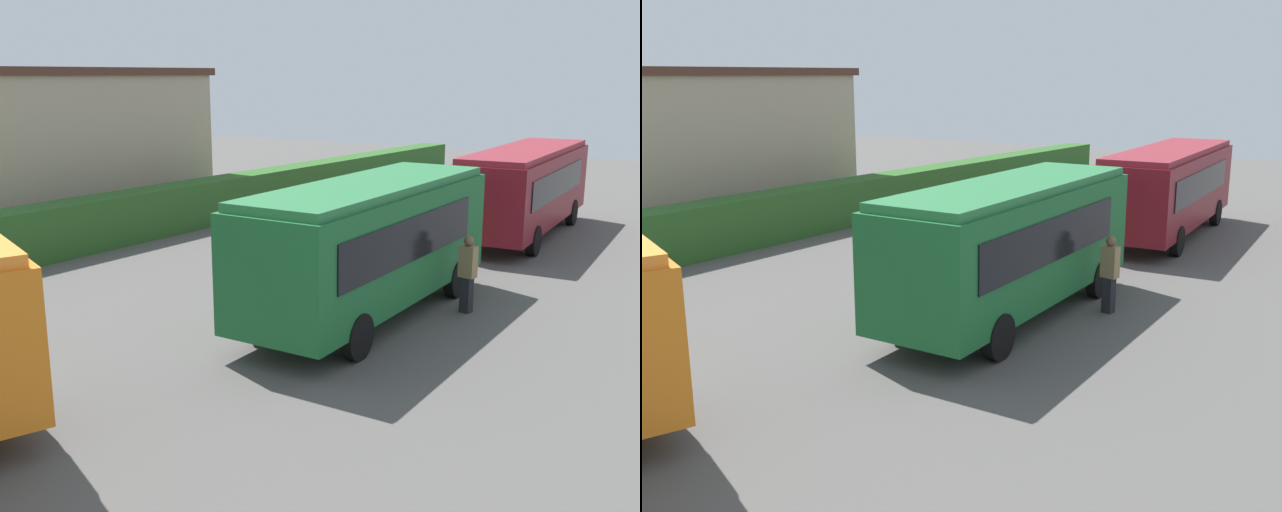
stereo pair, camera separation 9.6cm
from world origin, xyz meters
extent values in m
plane|color=#514F4C|center=(0.00, 0.00, 0.00)|extent=(77.77, 77.77, 0.00)
cube|color=black|center=(-8.63, 0.21, 2.10)|extent=(0.72, 1.92, 1.05)
cube|color=silver|center=(-8.63, 0.21, 2.87)|extent=(0.49, 1.29, 0.28)
sphere|color=silver|center=(-8.39, 0.84, 0.90)|extent=(0.22, 0.22, 0.22)
sphere|color=silver|center=(-8.84, -0.44, 0.90)|extent=(0.22, 0.22, 0.22)
cube|color=#19602D|center=(-0.33, -1.10, 1.82)|extent=(8.68, 3.05, 2.55)
cube|color=#27723C|center=(-0.33, -1.10, 3.20)|extent=(8.41, 2.83, 0.20)
cube|color=black|center=(-0.71, 0.16, 2.13)|extent=(6.65, 0.45, 1.02)
cube|color=black|center=(-0.55, -2.40, 2.13)|extent=(6.65, 0.45, 1.02)
cube|color=black|center=(3.95, -0.84, 2.13)|extent=(0.17, 2.07, 1.07)
cube|color=silver|center=(3.95, -0.84, 2.92)|extent=(0.12, 1.39, 0.28)
cylinder|color=black|center=(2.24, 0.23, 0.50)|extent=(1.02, 0.34, 1.00)
cylinder|color=black|center=(2.38, -2.10, 0.50)|extent=(1.02, 0.34, 1.00)
cylinder|color=black|center=(-3.04, -0.10, 0.50)|extent=(1.02, 0.34, 1.00)
cylinder|color=black|center=(-2.90, -2.42, 0.50)|extent=(1.02, 0.34, 1.00)
sphere|color=silver|center=(3.92, -0.14, 0.90)|extent=(0.22, 0.22, 0.22)
sphere|color=silver|center=(4.00, -1.53, 0.90)|extent=(0.22, 0.22, 0.22)
cube|color=maroon|center=(10.91, -0.72, 1.77)|extent=(9.73, 3.45, 2.44)
cube|color=maroon|center=(10.91, -0.72, 3.09)|extent=(9.42, 3.23, 0.20)
cube|color=black|center=(10.48, 0.50, 2.06)|extent=(7.39, 0.82, 0.97)
cube|color=black|center=(10.74, -1.99, 2.06)|extent=(7.39, 0.82, 0.97)
cube|color=black|center=(15.66, -0.22, 2.06)|extent=(0.25, 2.02, 1.02)
cube|color=silver|center=(15.66, -0.22, 2.81)|extent=(0.18, 1.36, 0.28)
cylinder|color=black|center=(13.73, 0.72, 0.50)|extent=(1.02, 0.38, 1.00)
cylinder|color=black|center=(13.96, -1.54, 0.50)|extent=(1.02, 0.38, 1.00)
cylinder|color=black|center=(7.86, 0.10, 0.50)|extent=(1.02, 0.38, 1.00)
cylinder|color=black|center=(8.09, -2.15, 0.50)|extent=(1.02, 0.38, 1.00)
sphere|color=silver|center=(15.60, 0.46, 0.90)|extent=(0.22, 0.22, 0.22)
sphere|color=silver|center=(15.75, -0.89, 0.90)|extent=(0.22, 0.22, 0.22)
cube|color=black|center=(1.34, -2.91, 0.45)|extent=(0.27, 0.29, 0.90)
cube|color=olive|center=(1.34, -2.91, 1.30)|extent=(0.31, 0.43, 0.79)
sphere|color=brown|center=(1.34, -2.91, 1.81)|extent=(0.25, 0.25, 0.25)
cube|color=#2D5D24|center=(0.00, 10.31, 0.86)|extent=(50.89, 1.36, 1.72)
cube|color=tan|center=(2.74, 15.30, 2.85)|extent=(11.20, 6.07, 5.70)
cube|color=#4C2D23|center=(2.74, 15.30, 5.85)|extent=(11.65, 6.31, 0.30)
camera|label=1|loc=(-15.18, -10.27, 5.76)|focal=41.96mm
camera|label=2|loc=(-15.12, -10.35, 5.76)|focal=41.96mm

